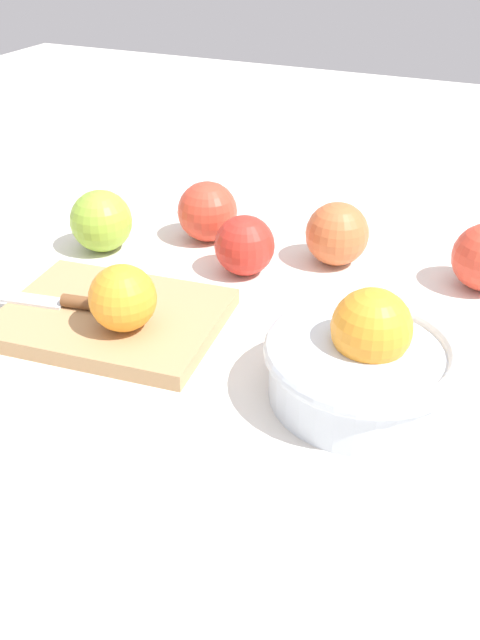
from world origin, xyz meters
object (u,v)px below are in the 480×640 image
object	(u,v)px
apple_front_right_2	(207,212)
apple_front_left_2	(337,234)
bowl	(364,361)
apple_front_right	(245,245)
orange_on_board	(123,298)
knife	(54,301)
cutting_board	(112,318)
apple_front_right_3	(101,221)

from	to	relation	value
apple_front_right_2	apple_front_left_2	distance (m)	0.17
bowl	apple_front_right	world-z (taller)	bowl
orange_on_board	apple_front_left_2	size ratio (longest dim) A/B	0.88
bowl	apple_front_right_2	world-z (taller)	bowl
bowl	knife	bearing A→B (deg)	1.09
cutting_board	knife	world-z (taller)	knife
cutting_board	apple_front_right_2	size ratio (longest dim) A/B	2.91
cutting_board	apple_front_right	distance (m)	0.19
apple_front_right_3	apple_front_left_2	bearing A→B (deg)	-163.10
orange_on_board	bowl	bearing A→B (deg)	-176.76
apple_front_right_2	orange_on_board	bearing A→B (deg)	97.55
knife	apple_front_right_3	world-z (taller)	apple_front_right_3
cutting_board	orange_on_board	world-z (taller)	orange_on_board
apple_front_right	apple_front_right_3	distance (m)	0.19
bowl	apple_front_right	distance (m)	0.26
bowl	apple_front_right_2	xyz separation A→B (m)	(0.27, -0.24, 0.00)
orange_on_board	cutting_board	bearing A→B (deg)	-34.50
apple_front_right	orange_on_board	bearing A→B (deg)	75.47
apple_front_right_2	apple_front_right_3	distance (m)	0.14
knife	apple_front_left_2	distance (m)	0.34
cutting_board	apple_front_right_3	xyz separation A→B (m)	(0.11, -0.15, 0.03)
apple_front_right	apple_front_right_2	size ratio (longest dim) A/B	0.92
apple_front_right_2	apple_front_right_3	bearing A→B (deg)	37.08
apple_front_right_2	apple_front_left_2	world-z (taller)	same
apple_front_right	apple_front_right_3	size ratio (longest dim) A/B	0.92
cutting_board	knife	size ratio (longest dim) A/B	1.45
apple_front_right	apple_front_right_2	bearing A→B (deg)	-38.93
bowl	orange_on_board	xyz separation A→B (m)	(0.24, 0.01, 0.01)
orange_on_board	apple_front_right_2	distance (m)	0.26
bowl	apple_front_right_3	size ratio (longest dim) A/B	2.29
apple_front_right_3	apple_front_left_2	distance (m)	0.29
bowl	orange_on_board	world-z (taller)	bowl
bowl	orange_on_board	distance (m)	0.24
apple_front_left_2	orange_on_board	bearing A→B (deg)	61.42
bowl	apple_front_right_2	bearing A→B (deg)	-41.04
knife	apple_front_right	world-z (taller)	apple_front_right
bowl	orange_on_board	bearing A→B (deg)	3.24
cutting_board	orange_on_board	xyz separation A→B (m)	(-0.03, 0.02, 0.04)
apple_front_left_2	apple_front_right_2	bearing A→B (deg)	1.25
knife	apple_front_right	distance (m)	0.23
bowl	apple_front_right	xyz separation A→B (m)	(0.19, -0.17, -0.00)
bowl	apple_front_left_2	size ratio (longest dim) A/B	2.32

